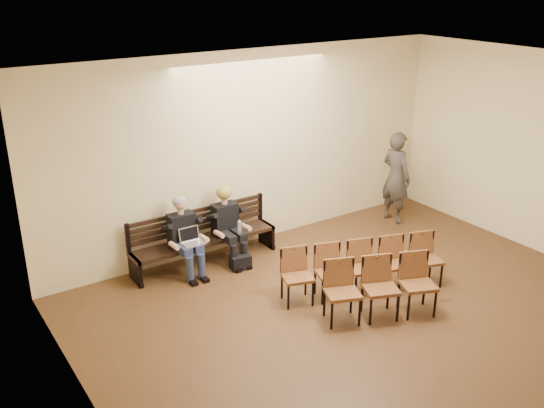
{
  "coord_description": "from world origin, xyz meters",
  "views": [
    {
      "loc": [
        -5.43,
        -3.78,
        4.75
      ],
      "look_at": [
        -0.21,
        4.05,
        1.07
      ],
      "focal_mm": 40.0,
      "sensor_mm": 36.0,
      "label": 1
    }
  ],
  "objects_px": {
    "seated_woman": "(228,227)",
    "chair_row_front": "(364,269)",
    "bench": "(205,251)",
    "seated_man": "(184,237)",
    "water_bottle": "(240,234)",
    "chair_row_back": "(381,289)",
    "passerby": "(397,170)",
    "bag": "(240,262)",
    "laptop": "(194,244)"
  },
  "relations": [
    {
      "from": "laptop",
      "to": "chair_row_back",
      "type": "height_order",
      "value": "chair_row_back"
    },
    {
      "from": "chair_row_back",
      "to": "bag",
      "type": "bearing_deg",
      "value": 132.41
    },
    {
      "from": "water_bottle",
      "to": "chair_row_back",
      "type": "relative_size",
      "value": 0.14
    },
    {
      "from": "seated_man",
      "to": "bag",
      "type": "xyz_separation_m",
      "value": [
        0.81,
        -0.4,
        -0.52
      ]
    },
    {
      "from": "bag",
      "to": "laptop",
      "type": "bearing_deg",
      "value": 166.8
    },
    {
      "from": "bench",
      "to": "seated_woman",
      "type": "distance_m",
      "value": 0.57
    },
    {
      "from": "water_bottle",
      "to": "bag",
      "type": "relative_size",
      "value": 0.68
    },
    {
      "from": "bag",
      "to": "passerby",
      "type": "bearing_deg",
      "value": 1.74
    },
    {
      "from": "seated_man",
      "to": "laptop",
      "type": "bearing_deg",
      "value": -77.67
    },
    {
      "from": "bench",
      "to": "bag",
      "type": "distance_m",
      "value": 0.66
    },
    {
      "from": "bench",
      "to": "chair_row_front",
      "type": "xyz_separation_m",
      "value": [
        1.56,
        -2.28,
        0.2
      ]
    },
    {
      "from": "bench",
      "to": "bag",
      "type": "relative_size",
      "value": 7.8
    },
    {
      "from": "laptop",
      "to": "bag",
      "type": "bearing_deg",
      "value": -10.24
    },
    {
      "from": "seated_woman",
      "to": "bag",
      "type": "height_order",
      "value": "seated_woman"
    },
    {
      "from": "seated_man",
      "to": "chair_row_front",
      "type": "height_order",
      "value": "seated_man"
    },
    {
      "from": "chair_row_back",
      "to": "bench",
      "type": "bearing_deg",
      "value": 135.72
    },
    {
      "from": "chair_row_back",
      "to": "passerby",
      "type": "bearing_deg",
      "value": 64.57
    },
    {
      "from": "seated_man",
      "to": "passerby",
      "type": "relative_size",
      "value": 0.61
    },
    {
      "from": "water_bottle",
      "to": "chair_row_front",
      "type": "bearing_deg",
      "value": -60.5
    },
    {
      "from": "seated_woman",
      "to": "water_bottle",
      "type": "distance_m",
      "value": 0.27
    },
    {
      "from": "water_bottle",
      "to": "chair_row_front",
      "type": "relative_size",
      "value": 0.09
    },
    {
      "from": "seated_man",
      "to": "bag",
      "type": "bearing_deg",
      "value": -26.29
    },
    {
      "from": "bench",
      "to": "chair_row_front",
      "type": "distance_m",
      "value": 2.77
    },
    {
      "from": "seated_man",
      "to": "water_bottle",
      "type": "xyz_separation_m",
      "value": [
        0.9,
        -0.25,
        -0.08
      ]
    },
    {
      "from": "bench",
      "to": "seated_woman",
      "type": "relative_size",
      "value": 2.11
    },
    {
      "from": "seated_man",
      "to": "passerby",
      "type": "height_order",
      "value": "passerby"
    },
    {
      "from": "bench",
      "to": "chair_row_front",
      "type": "height_order",
      "value": "chair_row_front"
    },
    {
      "from": "bench",
      "to": "water_bottle",
      "type": "height_order",
      "value": "water_bottle"
    },
    {
      "from": "seated_woman",
      "to": "chair_row_front",
      "type": "height_order",
      "value": "seated_woman"
    },
    {
      "from": "passerby",
      "to": "chair_row_front",
      "type": "distance_m",
      "value": 3.17
    },
    {
      "from": "water_bottle",
      "to": "passerby",
      "type": "relative_size",
      "value": 0.11
    },
    {
      "from": "water_bottle",
      "to": "passerby",
      "type": "height_order",
      "value": "passerby"
    },
    {
      "from": "laptop",
      "to": "chair_row_back",
      "type": "bearing_deg",
      "value": -54.27
    },
    {
      "from": "laptop",
      "to": "seated_woman",
      "type": "bearing_deg",
      "value": 19.12
    },
    {
      "from": "seated_man",
      "to": "seated_woman",
      "type": "bearing_deg",
      "value": 0.0
    },
    {
      "from": "bench",
      "to": "chair_row_back",
      "type": "xyz_separation_m",
      "value": [
        1.3,
        -2.94,
        0.23
      ]
    },
    {
      "from": "seated_woman",
      "to": "passerby",
      "type": "bearing_deg",
      "value": -4.59
    },
    {
      "from": "water_bottle",
      "to": "bag",
      "type": "height_order",
      "value": "water_bottle"
    },
    {
      "from": "seated_woman",
      "to": "bag",
      "type": "distance_m",
      "value": 0.64
    },
    {
      "from": "bench",
      "to": "laptop",
      "type": "height_order",
      "value": "laptop"
    },
    {
      "from": "chair_row_front",
      "to": "chair_row_back",
      "type": "bearing_deg",
      "value": -93.53
    },
    {
      "from": "bag",
      "to": "water_bottle",
      "type": "bearing_deg",
      "value": 60.55
    },
    {
      "from": "bench",
      "to": "chair_row_front",
      "type": "bearing_deg",
      "value": -55.61
    },
    {
      "from": "seated_woman",
      "to": "laptop",
      "type": "distance_m",
      "value": 0.8
    },
    {
      "from": "bag",
      "to": "passerby",
      "type": "height_order",
      "value": "passerby"
    },
    {
      "from": "bag",
      "to": "chair_row_back",
      "type": "bearing_deg",
      "value": -69.47
    },
    {
      "from": "chair_row_front",
      "to": "chair_row_back",
      "type": "height_order",
      "value": "chair_row_back"
    },
    {
      "from": "laptop",
      "to": "water_bottle",
      "type": "xyz_separation_m",
      "value": [
        0.85,
        -0.03,
        -0.01
      ]
    },
    {
      "from": "water_bottle",
      "to": "chair_row_front",
      "type": "height_order",
      "value": "chair_row_front"
    },
    {
      "from": "chair_row_front",
      "to": "bench",
      "type": "bearing_deg",
      "value": 142.72
    }
  ]
}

